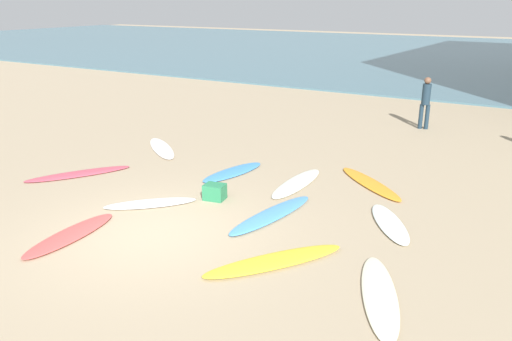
% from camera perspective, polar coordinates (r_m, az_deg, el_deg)
% --- Properties ---
extents(ground_plane, '(120.00, 120.00, 0.00)m').
position_cam_1_polar(ground_plane, '(9.88, -11.34, -6.92)').
color(ground_plane, tan).
extents(ocean_water, '(120.00, 40.00, 0.08)m').
position_cam_1_polar(ocean_water, '(43.19, 22.69, 11.75)').
color(ocean_water, slate).
rests_on(ocean_water, ground_plane).
extents(surfboard_0, '(1.78, 2.45, 0.06)m').
position_cam_1_polar(surfboard_0, '(13.55, -19.22, -0.35)').
color(surfboard_0, '#D14C5F').
rests_on(surfboard_0, ground_plane).
extents(surfboard_1, '(1.74, 1.72, 0.07)m').
position_cam_1_polar(surfboard_1, '(11.19, -11.73, -3.62)').
color(surfboard_1, white).
rests_on(surfboard_1, ground_plane).
extents(surfboard_2, '(0.89, 2.61, 0.07)m').
position_cam_1_polar(surfboard_2, '(10.41, 1.77, -4.94)').
color(surfboard_2, '#4E9AE2').
rests_on(surfboard_2, ground_plane).
extents(surfboard_3, '(2.21, 1.98, 0.07)m').
position_cam_1_polar(surfboard_3, '(12.43, 12.65, -1.40)').
color(surfboard_3, orange).
rests_on(surfboard_3, ground_plane).
extents(surfboard_4, '(0.57, 2.35, 0.06)m').
position_cam_1_polar(surfboard_4, '(12.19, 4.59, -1.41)').
color(surfboard_4, silver).
rests_on(surfboard_4, ground_plane).
extents(surfboard_5, '(1.38, 2.36, 0.07)m').
position_cam_1_polar(surfboard_5, '(7.99, 13.66, -13.39)').
color(surfboard_5, '#E9E7C5').
rests_on(surfboard_5, ground_plane).
extents(surfboard_6, '(1.91, 2.41, 0.09)m').
position_cam_1_polar(surfboard_6, '(8.66, 2.09, -10.07)').
color(surfboard_6, yellow).
rests_on(surfboard_6, ground_plane).
extents(surfboard_7, '(1.45, 1.88, 0.08)m').
position_cam_1_polar(surfboard_7, '(10.35, 14.74, -5.73)').
color(surfboard_7, white).
rests_on(surfboard_7, ground_plane).
extents(surfboard_8, '(0.70, 2.19, 0.07)m').
position_cam_1_polar(surfboard_8, '(10.17, -20.04, -6.76)').
color(surfboard_8, '#DF514D').
rests_on(surfboard_8, ground_plane).
extents(surfboard_9, '(2.21, 1.92, 0.06)m').
position_cam_1_polar(surfboard_9, '(15.26, -10.51, 2.48)').
color(surfboard_9, white).
rests_on(surfboard_9, ground_plane).
extents(surfboard_10, '(0.94, 2.10, 0.07)m').
position_cam_1_polar(surfboard_10, '(12.93, -2.60, -0.17)').
color(surfboard_10, '#4490DD').
rests_on(surfboard_10, ground_plane).
extents(beachgoer_mid, '(0.34, 0.34, 1.75)m').
position_cam_1_polar(beachgoer_mid, '(18.12, 18.45, 7.46)').
color(beachgoer_mid, '#1E3342').
rests_on(beachgoer_mid, ground_plane).
extents(beach_cooler, '(0.51, 0.43, 0.35)m').
position_cam_1_polar(beach_cooler, '(11.25, -4.64, -2.40)').
color(beach_cooler, '#287F51').
rests_on(beach_cooler, ground_plane).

